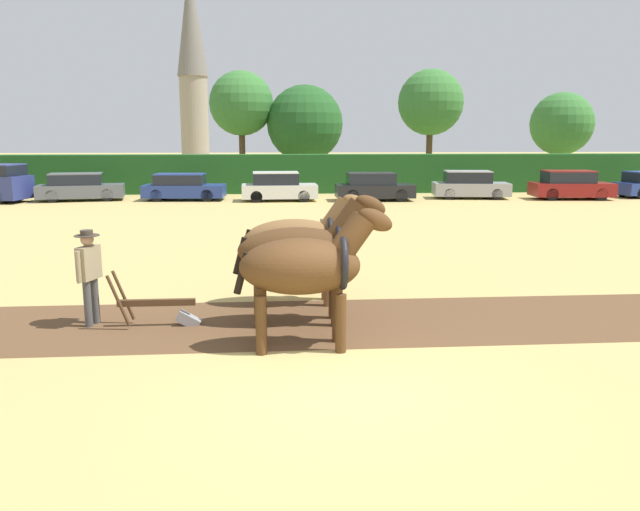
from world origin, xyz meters
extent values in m
plane|color=tan|center=(0.00, 0.00, 0.00)|extent=(240.00, 240.00, 0.00)
cube|color=brown|center=(-4.83, 3.10, 0.00)|extent=(27.88, 3.49, 0.01)
cube|color=#1E511E|center=(0.00, 30.47, 1.17)|extent=(61.71, 1.78, 2.34)
cylinder|color=#4C3823|center=(-3.60, 37.13, 2.23)|extent=(0.44, 0.44, 4.46)
sphere|color=#387533|center=(-3.60, 37.13, 5.70)|extent=(4.51, 4.51, 4.51)
cylinder|color=#423323|center=(0.88, 36.96, 1.41)|extent=(0.44, 0.44, 2.82)
sphere|color=#235623|center=(0.88, 36.96, 4.30)|extent=(5.40, 5.40, 5.40)
cylinder|color=#4C3823|center=(9.68, 36.10, 2.25)|extent=(0.44, 0.44, 4.49)
sphere|color=#387533|center=(9.68, 36.10, 5.75)|extent=(4.57, 4.57, 4.57)
cylinder|color=#4C3823|center=(19.60, 36.88, 1.53)|extent=(0.44, 0.44, 3.06)
sphere|color=#387533|center=(19.60, 36.88, 4.30)|extent=(4.52, 4.52, 4.52)
cylinder|color=gray|center=(-10.24, 62.63, 4.87)|extent=(3.03, 3.03, 9.74)
cone|color=slate|center=(-10.24, 62.63, 15.70)|extent=(3.33, 3.33, 11.91)
ellipsoid|color=#513319|center=(-0.64, 1.74, 1.39)|extent=(2.00, 1.01, 0.93)
cylinder|color=#513319|center=(0.01, 2.02, 0.49)|extent=(0.18, 0.18, 0.97)
cylinder|color=#513319|center=(0.01, 1.48, 0.49)|extent=(0.18, 0.18, 0.97)
cylinder|color=#513319|center=(-1.29, 2.00, 0.49)|extent=(0.18, 0.18, 0.97)
cylinder|color=#513319|center=(-1.28, 1.47, 0.49)|extent=(0.18, 0.18, 0.97)
cylinder|color=#513319|center=(0.21, 1.75, 1.87)|extent=(0.80, 0.45, 0.87)
ellipsoid|color=#513319|center=(0.60, 1.76, 2.15)|extent=(0.68, 0.27, 0.54)
cube|color=black|center=(0.38, 1.76, 2.07)|extent=(0.39, 0.08, 0.52)
cylinder|color=black|center=(-1.58, 1.73, 1.29)|extent=(0.30, 0.12, 0.71)
torus|color=black|center=(0.06, 1.75, 1.47)|extent=(0.12, 0.95, 0.94)
ellipsoid|color=#513319|center=(-0.65, 3.15, 1.40)|extent=(2.20, 0.93, 0.86)
cylinder|color=#513319|center=(0.06, 3.41, 0.51)|extent=(0.18, 0.18, 1.02)
cylinder|color=#513319|center=(0.06, 2.91, 0.51)|extent=(0.18, 0.18, 1.02)
cylinder|color=#513319|center=(-1.37, 3.39, 0.51)|extent=(0.18, 0.18, 1.02)
cylinder|color=#513319|center=(-1.36, 2.90, 0.51)|extent=(0.18, 0.18, 1.02)
cylinder|color=#513319|center=(0.28, 3.17, 1.91)|extent=(0.83, 0.42, 0.93)
ellipsoid|color=#513319|center=(0.72, 3.17, 2.22)|extent=(0.68, 0.27, 0.54)
cube|color=black|center=(0.47, 3.17, 2.09)|extent=(0.44, 0.09, 0.60)
cylinder|color=black|center=(-1.69, 3.14, 1.31)|extent=(0.30, 0.12, 0.71)
torus|color=black|center=(0.11, 3.16, 1.47)|extent=(0.12, 0.88, 0.88)
ellipsoid|color=brown|center=(-0.67, 4.56, 1.34)|extent=(2.12, 0.99, 0.91)
cylinder|color=brown|center=(0.01, 4.84, 0.46)|extent=(0.18, 0.18, 0.93)
cylinder|color=brown|center=(0.02, 4.31, 0.46)|extent=(0.18, 0.18, 0.93)
cylinder|color=brown|center=(-1.36, 4.82, 0.46)|extent=(0.18, 0.18, 0.93)
cylinder|color=brown|center=(-1.35, 4.29, 0.46)|extent=(0.18, 0.18, 0.93)
cylinder|color=brown|center=(0.23, 4.58, 1.82)|extent=(0.80, 0.44, 0.88)
ellipsoid|color=brown|center=(0.62, 4.58, 2.10)|extent=(0.68, 0.27, 0.54)
cube|color=black|center=(0.40, 4.58, 2.02)|extent=(0.40, 0.08, 0.54)
cylinder|color=black|center=(-1.67, 4.55, 1.24)|extent=(0.30, 0.12, 0.71)
torus|color=black|center=(0.07, 4.57, 1.41)|extent=(0.12, 0.93, 0.93)
cube|color=#4C331E|center=(-3.26, 3.12, 0.45)|extent=(1.43, 0.12, 0.12)
cube|color=#939399|center=(-2.69, 3.13, 0.10)|extent=(0.48, 0.21, 0.39)
cylinder|color=#4C331E|center=(-3.90, 3.31, 0.55)|extent=(0.40, 0.06, 0.96)
cylinder|color=#4C331E|center=(-3.90, 2.91, 0.55)|extent=(0.40, 0.06, 0.96)
cylinder|color=#4C4C4C|center=(-4.44, 3.38, 0.44)|extent=(0.14, 0.14, 0.88)
cylinder|color=#4C4C4C|center=(-4.52, 3.16, 0.44)|extent=(0.14, 0.14, 0.88)
cube|color=tan|center=(-4.48, 3.27, 1.19)|extent=(0.36, 0.55, 0.62)
sphere|color=tan|center=(-4.48, 3.27, 1.63)|extent=(0.24, 0.24, 0.24)
cylinder|color=tan|center=(-4.38, 3.55, 1.17)|extent=(0.09, 0.09, 0.59)
cylinder|color=tan|center=(-4.58, 2.98, 1.17)|extent=(0.09, 0.09, 0.59)
cylinder|color=#42382D|center=(-4.48, 3.27, 1.70)|extent=(0.45, 0.45, 0.02)
cylinder|color=#42382D|center=(-4.48, 3.27, 1.75)|extent=(0.23, 0.23, 0.10)
cylinder|color=#28334C|center=(-0.01, 6.08, 0.39)|extent=(0.14, 0.14, 0.78)
cylinder|color=#28334C|center=(0.14, 5.94, 0.39)|extent=(0.14, 0.14, 0.78)
cube|color=silver|center=(0.06, 6.01, 1.06)|extent=(0.46, 0.47, 0.55)
sphere|color=tan|center=(0.06, 6.01, 1.44)|extent=(0.21, 0.21, 0.21)
cylinder|color=silver|center=(-0.12, 6.21, 1.03)|extent=(0.09, 0.09, 0.52)
cylinder|color=silver|center=(0.25, 5.81, 1.03)|extent=(0.09, 0.09, 0.52)
cylinder|color=tan|center=(0.06, 6.01, 1.51)|extent=(0.40, 0.40, 0.02)
cylinder|color=tan|center=(0.06, 6.01, 1.56)|extent=(0.20, 0.20, 0.10)
cylinder|color=black|center=(-15.04, 26.44, 0.35)|extent=(0.72, 0.35, 0.69)
cube|color=#565B66|center=(-11.69, 26.29, 0.53)|extent=(4.69, 2.50, 0.69)
cube|color=black|center=(-11.91, 26.25, 1.15)|extent=(2.91, 2.00, 0.56)
cube|color=#565B66|center=(-11.91, 26.25, 1.46)|extent=(2.91, 2.00, 0.06)
cylinder|color=black|center=(-10.47, 27.28, 0.33)|extent=(0.70, 0.34, 0.67)
cylinder|color=black|center=(-10.20, 25.81, 0.33)|extent=(0.70, 0.34, 0.67)
cylinder|color=black|center=(-13.18, 26.78, 0.33)|extent=(0.70, 0.34, 0.67)
cylinder|color=black|center=(-12.91, 25.31, 0.33)|extent=(0.70, 0.34, 0.67)
cube|color=navy|center=(-6.14, 26.17, 0.51)|extent=(4.43, 2.01, 0.67)
cube|color=black|center=(-6.36, 26.18, 1.12)|extent=(2.68, 1.75, 0.54)
cube|color=navy|center=(-6.36, 26.18, 1.42)|extent=(2.68, 1.75, 0.06)
cylinder|color=black|center=(-4.76, 26.90, 0.33)|extent=(0.66, 0.25, 0.65)
cylinder|color=black|center=(-4.83, 25.31, 0.33)|extent=(0.66, 0.25, 0.65)
cylinder|color=black|center=(-7.45, 27.03, 0.33)|extent=(0.66, 0.25, 0.65)
cylinder|color=black|center=(-7.52, 25.44, 0.33)|extent=(0.66, 0.25, 0.65)
cube|color=silver|center=(-0.97, 25.53, 0.53)|extent=(4.08, 1.98, 0.72)
cube|color=black|center=(-1.17, 25.53, 1.19)|extent=(2.47, 1.74, 0.61)
cube|color=silver|center=(-1.17, 25.53, 1.53)|extent=(2.47, 1.74, 0.06)
cylinder|color=black|center=(0.25, 26.39, 0.31)|extent=(0.63, 0.24, 0.62)
cylinder|color=black|center=(0.31, 24.77, 0.31)|extent=(0.63, 0.24, 0.62)
cylinder|color=black|center=(-2.24, 26.30, 0.31)|extent=(0.63, 0.24, 0.62)
cylinder|color=black|center=(-2.19, 24.68, 0.31)|extent=(0.63, 0.24, 0.62)
cube|color=black|center=(4.18, 25.34, 0.53)|extent=(4.20, 1.87, 0.69)
cube|color=black|center=(3.97, 25.34, 1.16)|extent=(2.52, 1.67, 0.57)
cube|color=black|center=(3.97, 25.34, 1.47)|extent=(2.52, 1.67, 0.06)
cylinder|color=black|center=(5.48, 26.16, 0.34)|extent=(0.68, 0.22, 0.67)
cylinder|color=black|center=(5.49, 24.54, 0.34)|extent=(0.68, 0.22, 0.67)
cylinder|color=black|center=(2.88, 26.14, 0.34)|extent=(0.68, 0.22, 0.67)
cylinder|color=black|center=(2.89, 24.53, 0.34)|extent=(0.68, 0.22, 0.67)
cube|color=#9E9EA8|center=(9.73, 26.12, 0.53)|extent=(4.33, 2.30, 0.71)
cube|color=black|center=(9.52, 26.15, 1.18)|extent=(2.66, 1.92, 0.60)
cube|color=#9E9EA8|center=(9.52, 26.15, 1.51)|extent=(2.66, 1.92, 0.06)
cylinder|color=black|center=(11.10, 26.77, 0.31)|extent=(0.64, 0.29, 0.62)
cylinder|color=black|center=(10.91, 25.18, 0.31)|extent=(0.64, 0.29, 0.62)
cylinder|color=black|center=(8.55, 27.07, 0.31)|extent=(0.64, 0.29, 0.62)
cylinder|color=black|center=(8.36, 25.48, 0.31)|extent=(0.64, 0.29, 0.62)
cube|color=maroon|center=(15.14, 25.30, 0.55)|extent=(4.42, 2.11, 0.73)
cube|color=black|center=(14.92, 25.32, 1.22)|extent=(2.69, 1.81, 0.61)
cube|color=maroon|center=(14.92, 25.32, 1.56)|extent=(2.69, 1.81, 0.06)
cylinder|color=black|center=(16.53, 25.99, 0.34)|extent=(0.69, 0.27, 0.67)
cylinder|color=black|center=(16.41, 24.42, 0.34)|extent=(0.69, 0.27, 0.67)
cylinder|color=black|center=(13.87, 26.19, 0.34)|extent=(0.69, 0.27, 0.67)
cylinder|color=black|center=(13.75, 24.61, 0.34)|extent=(0.69, 0.27, 0.67)
cylinder|color=black|center=(18.86, 26.68, 0.32)|extent=(0.67, 0.32, 0.65)
camera|label=1|loc=(-0.95, -8.22, 3.50)|focal=35.00mm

